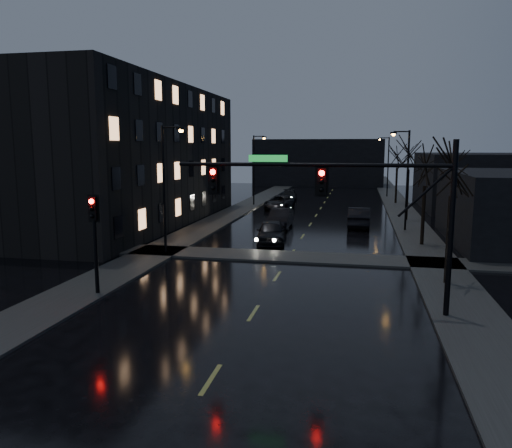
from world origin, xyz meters
The scene contains 22 objects.
ground centered at (0.00, 0.00, 0.00)m, with size 160.00×160.00×0.00m, color black.
sidewalk_left centered at (-8.50, 35.00, 0.06)m, with size 3.00×140.00×0.12m, color #2D2D2B.
sidewalk_right centered at (8.50, 35.00, 0.06)m, with size 3.00×140.00×0.12m, color #2D2D2B.
sidewalk_cross centered at (0.00, 18.50, 0.06)m, with size 40.00×3.00×0.12m, color #2D2D2B.
apartment_block centered at (-16.50, 30.00, 6.00)m, with size 12.00×30.00×12.00m, color black.
commercial_right_far centered at (17.00, 48.00, 3.00)m, with size 12.00×18.00×6.00m, color black.
far_block centered at (-3.00, 78.00, 4.00)m, with size 22.00×10.00×8.00m, color black.
signal_mast centered at (3.85, 9.00, 4.87)m, with size 11.11×0.41×7.00m.
signal_pole_left centered at (-7.50, 8.99, 3.01)m, with size 0.35×0.41×4.53m.
tree_near centered at (8.40, 14.00, 6.22)m, with size 3.52×3.52×8.08m.
tree_mid_a centered at (8.40, 24.00, 5.83)m, with size 3.30×3.30×7.58m.
tree_mid_b centered at (8.40, 36.00, 6.61)m, with size 3.74×3.74×8.59m.
tree_far centered at (8.40, 50.00, 6.06)m, with size 3.43×3.43×7.88m.
streetlight_l_near centered at (-7.58, 18.00, 4.77)m, with size 1.53×0.28×8.00m.
streetlight_l_far centered at (-7.58, 45.00, 4.77)m, with size 1.53×0.28×8.00m.
streetlight_r_mid centered at (7.58, 30.00, 4.77)m, with size 1.53×0.28×8.00m.
streetlight_r_far centered at (7.58, 58.00, 4.77)m, with size 1.53×0.28×8.00m.
oncoming_car_a centered at (-1.88, 22.80, 0.81)m, with size 1.92×4.76×1.62m, color black.
oncoming_car_b centered at (-2.28, 29.66, 0.79)m, with size 1.68×4.82×1.59m, color black.
oncoming_car_c centered at (-4.36, 42.23, 0.73)m, with size 2.44×5.29×1.47m, color black.
oncoming_car_d centered at (-4.49, 50.58, 0.68)m, with size 1.90×4.68×1.36m, color black.
lead_car centered at (4.18, 31.48, 0.84)m, with size 1.78×5.10×1.68m, color black.
Camera 1 is at (4.06, -11.13, 6.71)m, focal length 35.00 mm.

